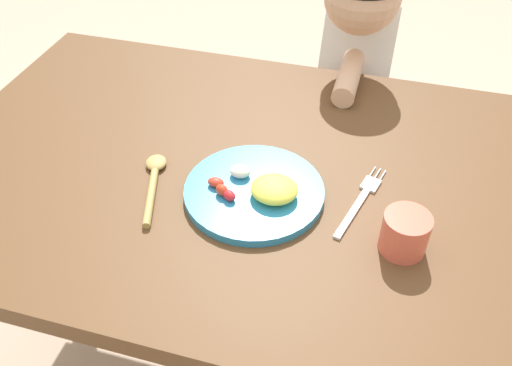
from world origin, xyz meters
The scene contains 7 objects.
ground_plane centered at (0.00, 0.00, 0.00)m, with size 8.00×8.00×0.00m, color tan.
dining_table centered at (0.00, 0.00, 0.63)m, with size 1.34×0.88×0.73m.
plate centered at (0.04, -0.08, 0.74)m, with size 0.27×0.27×0.05m.
fork centered at (0.24, -0.04, 0.73)m, with size 0.07×0.22×0.01m.
spoon centered at (-0.17, -0.09, 0.73)m, with size 0.09×0.20×0.02m.
drinking_cup centered at (0.32, -0.14, 0.76)m, with size 0.08×0.08×0.08m, color #DD5F48.
person centered at (0.15, 0.55, 0.57)m, with size 0.20×0.42×1.01m.
Camera 1 is at (0.25, -0.82, 1.46)m, focal length 38.30 mm.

